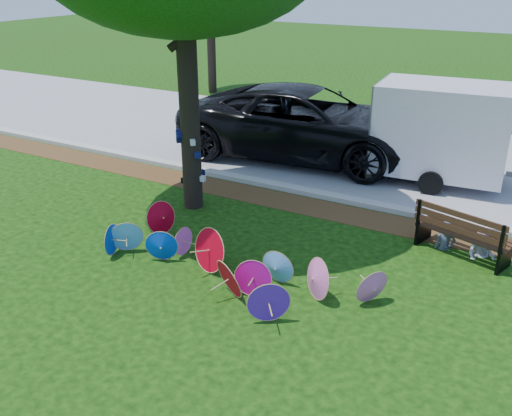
{
  "coord_description": "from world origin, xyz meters",
  "views": [
    {
      "loc": [
        5.46,
        -6.74,
        5.22
      ],
      "look_at": [
        0.5,
        2.0,
        0.9
      ],
      "focal_mm": 40.0,
      "sensor_mm": 36.0,
      "label": 1
    }
  ],
  "objects_px": {
    "person_right": "(485,230)",
    "person_left": "(448,223)",
    "parasol_pile": "(221,258)",
    "park_bench": "(465,231)",
    "cargo_trailer": "(442,129)",
    "black_van": "(307,123)"
  },
  "relations": [
    {
      "from": "person_right",
      "to": "person_left",
      "type": "bearing_deg",
      "value": -167.03
    },
    {
      "from": "parasol_pile",
      "to": "park_bench",
      "type": "relative_size",
      "value": 2.9
    },
    {
      "from": "parasol_pile",
      "to": "park_bench",
      "type": "bearing_deg",
      "value": 39.72
    },
    {
      "from": "park_bench",
      "to": "person_right",
      "type": "bearing_deg",
      "value": 24.56
    },
    {
      "from": "parasol_pile",
      "to": "person_left",
      "type": "distance_m",
      "value": 4.5
    },
    {
      "from": "person_left",
      "to": "person_right",
      "type": "bearing_deg",
      "value": -18.59
    },
    {
      "from": "cargo_trailer",
      "to": "park_bench",
      "type": "bearing_deg",
      "value": -74.93
    },
    {
      "from": "person_right",
      "to": "black_van",
      "type": "bearing_deg",
      "value": 157.49
    },
    {
      "from": "park_bench",
      "to": "person_left",
      "type": "distance_m",
      "value": 0.36
    },
    {
      "from": "person_left",
      "to": "black_van",
      "type": "bearing_deg",
      "value": 122.21
    },
    {
      "from": "cargo_trailer",
      "to": "person_right",
      "type": "xyz_separation_m",
      "value": [
        1.77,
        -3.79,
        -0.84
      ]
    },
    {
      "from": "black_van",
      "to": "person_right",
      "type": "xyz_separation_m",
      "value": [
        5.56,
        -3.97,
        -0.44
      ]
    },
    {
      "from": "black_van",
      "to": "person_left",
      "type": "distance_m",
      "value": 6.29
    },
    {
      "from": "black_van",
      "to": "person_right",
      "type": "height_order",
      "value": "black_van"
    },
    {
      "from": "parasol_pile",
      "to": "person_right",
      "type": "xyz_separation_m",
      "value": [
        3.99,
        3.07,
        0.22
      ]
    },
    {
      "from": "black_van",
      "to": "person_left",
      "type": "relative_size",
      "value": 6.54
    },
    {
      "from": "cargo_trailer",
      "to": "person_right",
      "type": "relative_size",
      "value": 2.77
    },
    {
      "from": "cargo_trailer",
      "to": "person_left",
      "type": "bearing_deg",
      "value": -79.46
    },
    {
      "from": "parasol_pile",
      "to": "person_right",
      "type": "relative_size",
      "value": 4.74
    },
    {
      "from": "black_van",
      "to": "cargo_trailer",
      "type": "height_order",
      "value": "cargo_trailer"
    },
    {
      "from": "parasol_pile",
      "to": "black_van",
      "type": "relative_size",
      "value": 0.75
    },
    {
      "from": "parasol_pile",
      "to": "cargo_trailer",
      "type": "xyz_separation_m",
      "value": [
        2.22,
        6.86,
        1.06
      ]
    }
  ]
}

